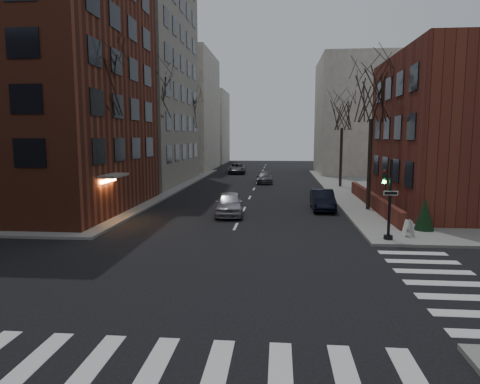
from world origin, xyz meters
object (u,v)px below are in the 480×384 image
tree_left_c (188,114)px  tree_right_b (342,113)px  tree_left_a (99,85)px  tree_right_a (372,96)px  evergreen_shrub (425,214)px  streetlamp_near (149,149)px  car_lane_silver (229,204)px  car_lane_far (237,168)px  tree_left_b (154,96)px  streetlamp_far (196,144)px  car_lane_gray (265,178)px  traffic_signal (388,205)px  parked_sedan (322,200)px  sandwich_board (409,228)px

tree_left_c → tree_right_b: bearing=-24.4°
tree_left_a → tree_right_a: size_ratio=1.06×
tree_left_c → evergreen_shrub: size_ratio=5.51×
streetlamp_near → car_lane_silver: bearing=-40.7°
car_lane_far → evergreen_shrub: 38.96m
tree_right_a → tree_right_b: 14.01m
tree_right_a → tree_left_b: bearing=155.6°
streetlamp_near → streetlamp_far: same height
tree_right_b → car_lane_gray: bearing=156.0°
tree_right_b → car_lane_far: (-12.28, 15.74, -6.87)m
tree_right_b → car_lane_far: 21.12m
traffic_signal → streetlamp_near: bearing=141.1°
tree_left_b → car_lane_far: (5.32, 21.74, -8.20)m
car_lane_far → parked_sedan: bearing=-76.3°
streetlamp_near → streetlamp_far: size_ratio=1.00×
traffic_signal → car_lane_silver: (-8.74, 6.63, -1.13)m
tree_left_c → car_lane_far: 11.90m
parked_sedan → car_lane_gray: 17.90m
tree_right_b → streetlamp_far: size_ratio=1.46×
tree_right_b → sandwich_board: size_ratio=10.73×
tree_right_a → sandwich_board: 11.10m
tree_left_b → sandwich_board: 25.63m
streetlamp_near → parked_sedan: 14.76m
tree_left_c → car_lane_far: size_ratio=1.90×
tree_left_b → streetlamp_far: (0.60, 16.00, -4.68)m
tree_left_b → streetlamp_near: size_ratio=1.72×
streetlamp_near → evergreen_shrub: size_ratio=3.56×
traffic_signal → car_lane_far: (-11.42, 38.74, -1.20)m
tree_left_b → sandwich_board: tree_left_b is taller
streetlamp_far → tree_left_a: bearing=-91.2°
tree_left_a → streetlamp_far: size_ratio=1.63×
evergreen_shrub → sandwich_board: bearing=-129.2°
tree_left_c → tree_right_a: 28.17m
tree_right_b → car_lane_gray: 11.11m
streetlamp_near → tree_right_a: bearing=-13.2°
tree_left_c → streetlamp_near: tree_left_c is taller
streetlamp_near → evergreen_shrub: bearing=-29.6°
tree_left_b → streetlamp_near: 6.18m
tree_left_c → sandwich_board: tree_left_c is taller
tree_left_b → evergreen_shrub: size_ratio=6.13×
car_lane_far → sandwich_board: car_lane_far is taller
tree_right_a → evergreen_shrub: 9.79m
tree_left_a → streetlamp_near: bearing=85.7°
tree_right_b → car_lane_silver: bearing=-120.4°
tree_left_c → streetlamp_near: size_ratio=1.55×
sandwich_board → car_lane_gray: bearing=104.2°
car_lane_silver → car_lane_far: car_lane_silver is taller
traffic_signal → parked_sedan: (-2.29, 9.28, -1.19)m
tree_left_a → car_lane_far: bearing=81.0°
sandwich_board → evergreen_shrub: 2.10m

